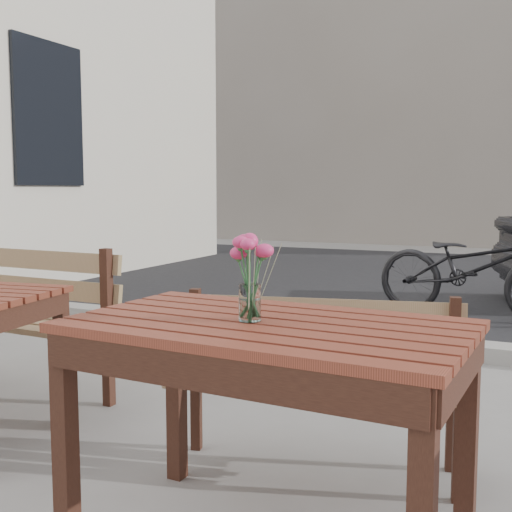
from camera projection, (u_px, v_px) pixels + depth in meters
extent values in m
cube|color=black|center=(49.00, 114.00, 8.08)|extent=(0.06, 1.20, 1.80)
cube|color=black|center=(478.00, 284.00, 8.50)|extent=(30.00, 8.00, 0.00)
cube|color=gray|center=(425.00, 346.00, 4.88)|extent=(30.00, 0.25, 0.12)
cube|color=gray|center=(384.00, 76.00, 15.66)|extent=(8.00, 3.00, 8.00)
cube|color=#5F2919|center=(267.00, 326.00, 2.14)|extent=(1.35, 0.84, 0.03)
cube|color=black|center=(65.00, 444.00, 2.17)|extent=(0.07, 0.07, 0.78)
cube|color=black|center=(176.00, 391.00, 2.75)|extent=(0.07, 0.07, 0.78)
cube|color=black|center=(467.00, 442.00, 2.19)|extent=(0.07, 0.07, 0.78)
cube|color=#92774B|center=(315.00, 383.00, 2.78)|extent=(1.33, 0.63, 0.03)
cube|color=#92774B|center=(321.00, 325.00, 2.95)|extent=(1.26, 0.32, 0.35)
cube|color=black|center=(176.00, 429.00, 2.78)|extent=(0.06, 0.06, 0.42)
cube|color=black|center=(459.00, 452.00, 2.54)|extent=(0.06, 0.06, 0.42)
cube|color=black|center=(195.00, 370.00, 3.05)|extent=(0.06, 0.06, 0.78)
cube|color=black|center=(453.00, 386.00, 2.81)|extent=(0.06, 0.06, 0.78)
cylinder|color=white|center=(250.00, 302.00, 2.14)|extent=(0.07, 0.07, 0.12)
cylinder|color=#2A6333|center=(250.00, 284.00, 2.13)|extent=(0.04, 0.04, 0.25)
cube|color=black|center=(62.00, 361.00, 3.32)|extent=(0.07, 0.07, 0.73)
cube|color=#92774B|center=(25.00, 273.00, 4.00)|extent=(1.51, 0.10, 0.41)
cube|color=black|center=(64.00, 380.00, 3.39)|extent=(0.06, 0.06, 0.49)
cube|color=black|center=(106.00, 328.00, 3.67)|extent=(0.06, 0.06, 0.91)
imported|color=black|center=(473.00, 267.00, 6.22)|extent=(1.98, 1.01, 0.99)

